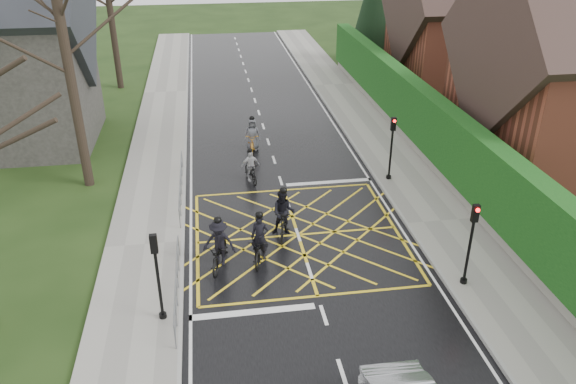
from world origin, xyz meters
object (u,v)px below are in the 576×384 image
object	(u,v)px
cyclist_lead	(253,139)
cyclist_front	(251,169)
cyclist_back	(284,217)
cyclist_mid	(219,248)
cyclist_rear	(260,244)

from	to	relation	value
cyclist_lead	cyclist_front	bearing A→B (deg)	-90.07
cyclist_back	cyclist_lead	bearing A→B (deg)	106.56
cyclist_front	cyclist_lead	distance (m)	3.81
cyclist_mid	cyclist_front	size ratio (longest dim) A/B	1.26
cyclist_back	cyclist_mid	xyz separation A→B (m)	(-2.61, -1.82, -0.05)
cyclist_rear	cyclist_mid	xyz separation A→B (m)	(-1.50, -0.15, 0.09)
cyclist_back	cyclist_lead	xyz separation A→B (m)	(-0.40, 8.81, -0.12)
cyclist_front	cyclist_lead	size ratio (longest dim) A/B	0.85
cyclist_rear	cyclist_front	size ratio (longest dim) A/B	1.25
cyclist_rear	cyclist_mid	distance (m)	1.51
cyclist_back	cyclist_front	bearing A→B (deg)	113.56
cyclist_rear	cyclist_lead	distance (m)	10.51
cyclist_front	cyclist_rear	bearing A→B (deg)	-105.57
cyclist_mid	cyclist_front	bearing A→B (deg)	90.32
cyclist_mid	cyclist_front	xyz separation A→B (m)	(1.76, 6.85, -0.12)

